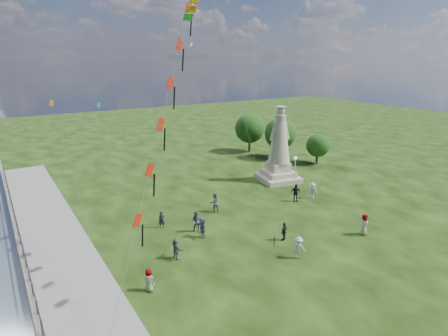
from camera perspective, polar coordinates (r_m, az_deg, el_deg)
ground at (r=62.09m, az=29.71°, el=0.60°), size 106.50×160.00×0.60m
waterfront at (r=30.00m, az=-25.53°, el=-14.01°), size 200.00×200.00×1.51m
statue at (r=45.05m, az=8.39°, el=2.21°), size 5.22×5.22×8.98m
lamppost at (r=42.24m, az=10.77°, el=0.32°), size 0.36×0.36×3.90m
tree_row at (r=56.59m, az=7.26°, el=5.33°), size 7.81×14.67×6.04m
person_1 at (r=32.15m, az=-4.17°, el=-8.17°), size 1.07×1.08×1.94m
person_2 at (r=28.86m, az=11.28°, el=-11.79°), size 1.10×1.20×1.68m
person_3 at (r=31.24m, az=9.15°, el=-9.51°), size 1.01×0.76×1.55m
person_4 at (r=33.78m, az=20.60°, el=-8.08°), size 1.04×0.86×1.84m
person_5 at (r=28.46m, az=-7.31°, el=-12.02°), size 0.77×1.59×1.67m
person_6 at (r=33.40m, az=-9.47°, el=-7.78°), size 0.65×0.54×1.52m
person_7 at (r=36.17m, az=-1.47°, el=-5.27°), size 1.00×0.69×1.91m
person_8 at (r=40.64m, az=13.32°, el=-3.36°), size 1.14×1.26×1.76m
person_9 at (r=39.40m, az=10.85°, el=-3.73°), size 1.24×0.91×1.90m
person_10 at (r=25.25m, az=-11.37°, el=-16.40°), size 0.74×0.88×1.55m
person_11 at (r=31.32m, az=-3.31°, el=-9.02°), size 0.81×1.68×1.77m
red_kite_train at (r=24.06m, az=-8.98°, el=8.71°), size 9.94×9.35×18.04m
small_kites at (r=45.51m, az=-6.65°, el=16.17°), size 27.69×15.84×28.59m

